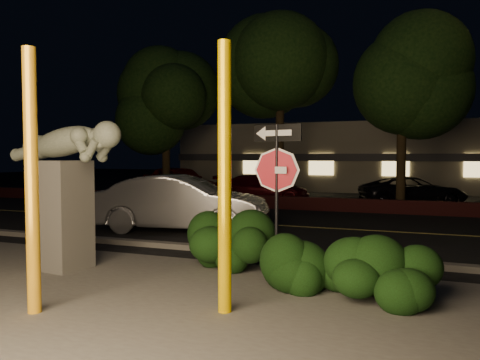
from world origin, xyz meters
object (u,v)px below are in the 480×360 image
object	(u,v)px
parked_car_dark	(413,191)
signpost	(277,170)
parked_car_red	(179,182)
parked_car_darkred	(262,189)
sculpture	(65,180)
yellow_pole_right	(225,179)
yellow_pole_left	(32,182)
silver_sedan	(181,203)

from	to	relation	value
parked_car_dark	signpost	bearing A→B (deg)	149.25
parked_car_dark	parked_car_red	bearing A→B (deg)	71.96
parked_car_red	parked_car_darkred	xyz separation A→B (m)	(4.28, -0.16, -0.19)
sculpture	yellow_pole_right	bearing A→B (deg)	-10.47
sculpture	parked_car_dark	distance (m)	15.28
yellow_pole_left	yellow_pole_right	bearing A→B (deg)	21.49
yellow_pole_left	yellow_pole_right	distance (m)	2.53
yellow_pole_left	parked_car_dark	world-z (taller)	yellow_pole_left
silver_sedan	signpost	bearing A→B (deg)	-145.60
silver_sedan	parked_car_red	world-z (taller)	parked_car_red
parked_car_red	yellow_pole_left	bearing A→B (deg)	-132.11
yellow_pole_right	parked_car_darkred	bearing A→B (deg)	106.19
yellow_pole_left	parked_car_red	distance (m)	16.53
parked_car_dark	yellow_pole_right	bearing A→B (deg)	149.41
signpost	sculpture	distance (m)	3.90
yellow_pole_left	parked_car_dark	bearing A→B (deg)	74.24
yellow_pole_left	signpost	size ratio (longest dim) A/B	1.34
yellow_pole_right	parked_car_red	size ratio (longest dim) A/B	0.76
silver_sedan	parked_car_dark	xyz separation A→B (m)	(5.91, 9.47, -0.18)
parked_car_darkred	parked_car_dark	xyz separation A→B (m)	(6.34, 0.97, -0.01)
signpost	parked_car_red	world-z (taller)	signpost
silver_sedan	parked_car_red	bearing A→B (deg)	18.92
yellow_pole_right	signpost	size ratio (longest dim) A/B	1.38
yellow_pole_left	silver_sedan	size ratio (longest dim) A/B	0.74
sculpture	parked_car_dark	size ratio (longest dim) A/B	0.62
sculpture	silver_sedan	distance (m)	4.70
sculpture	silver_sedan	bearing A→B (deg)	97.69
silver_sedan	parked_car_darkred	xyz separation A→B (m)	(-0.44, 8.50, -0.17)
sculpture	yellow_pole_left	bearing A→B (deg)	-51.18
signpost	yellow_pole_left	bearing A→B (deg)	-120.39
silver_sedan	parked_car_darkred	world-z (taller)	silver_sedan
signpost	parked_car_dark	world-z (taller)	signpost
sculpture	parked_car_red	bearing A→B (deg)	116.74
yellow_pole_right	signpost	distance (m)	1.73
sculpture	parked_car_dark	xyz separation A→B (m)	(5.84, 14.08, -1.06)
yellow_pole_right	sculpture	xyz separation A→B (m)	(-3.64, 1.14, -0.14)
yellow_pole_right	sculpture	world-z (taller)	yellow_pole_right
sculpture	parked_car_darkred	world-z (taller)	sculpture
yellow_pole_right	parked_car_red	world-z (taller)	yellow_pole_right
silver_sedan	parked_car_darkred	distance (m)	8.52
yellow_pole_right	parked_car_dark	distance (m)	15.43
silver_sedan	parked_car_dark	bearing A→B (deg)	-41.62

